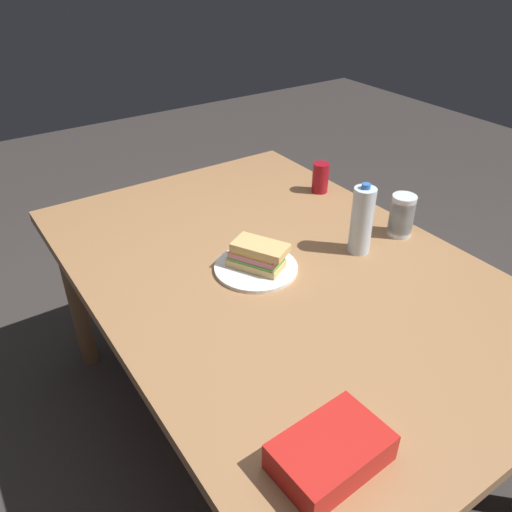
# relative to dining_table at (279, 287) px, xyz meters

# --- Properties ---
(ground_plane) EXTENTS (8.00, 8.00, 0.00)m
(ground_plane) POSITION_rel_dining_table_xyz_m (0.00, 0.00, -0.67)
(ground_plane) COLOR #383330
(dining_table) EXTENTS (1.68, 1.14, 0.75)m
(dining_table) POSITION_rel_dining_table_xyz_m (0.00, 0.00, 0.00)
(dining_table) COLOR #9E7047
(dining_table) RESTS_ON ground_plane
(paper_plate) EXTENTS (0.26, 0.26, 0.01)m
(paper_plate) POSITION_rel_dining_table_xyz_m (-0.03, -0.07, 0.08)
(paper_plate) COLOR white
(paper_plate) RESTS_ON dining_table
(sandwich) EXTENTS (0.20, 0.17, 0.08)m
(sandwich) POSITION_rel_dining_table_xyz_m (-0.03, -0.06, 0.13)
(sandwich) COLOR #DBB26B
(sandwich) RESTS_ON paper_plate
(soda_can_red) EXTENTS (0.07, 0.07, 0.12)m
(soda_can_red) POSITION_rel_dining_table_xyz_m (-0.36, 0.47, 0.14)
(soda_can_red) COLOR maroon
(soda_can_red) RESTS_ON dining_table
(chip_bag) EXTENTS (0.16, 0.24, 0.07)m
(chip_bag) POSITION_rel_dining_table_xyz_m (0.63, -0.33, 0.11)
(chip_bag) COLOR red
(chip_bag) RESTS_ON dining_table
(water_bottle_tall) EXTENTS (0.07, 0.07, 0.24)m
(water_bottle_tall) POSITION_rel_dining_table_xyz_m (0.06, 0.28, 0.19)
(water_bottle_tall) COLOR silver
(water_bottle_tall) RESTS_ON dining_table
(plastic_cup_stack) EXTENTS (0.08, 0.08, 0.15)m
(plastic_cup_stack) POSITION_rel_dining_table_xyz_m (0.06, 0.47, 0.15)
(plastic_cup_stack) COLOR silver
(plastic_cup_stack) RESTS_ON dining_table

